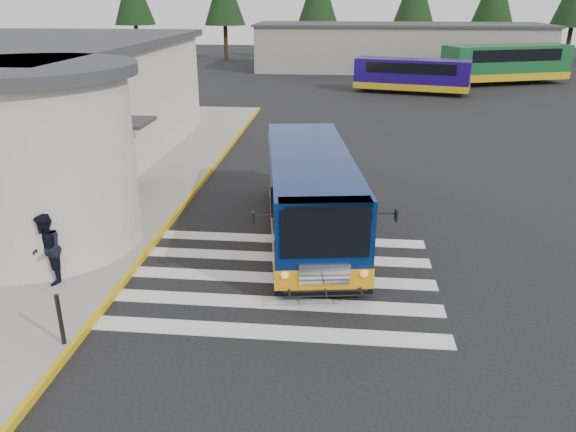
# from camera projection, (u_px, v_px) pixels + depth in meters

# --- Properties ---
(ground) EXTENTS (140.00, 140.00, 0.00)m
(ground) POSITION_uv_depth(u_px,v_px,m) (296.00, 265.00, 14.58)
(ground) COLOR black
(ground) RESTS_ON ground
(sidewalk) EXTENTS (10.00, 34.00, 0.15)m
(sidewalk) POSITION_uv_depth(u_px,v_px,m) (43.00, 199.00, 19.09)
(sidewalk) COLOR gray
(sidewalk) RESTS_ON ground
(curb_strip) EXTENTS (0.12, 34.00, 0.16)m
(curb_strip) POSITION_uv_depth(u_px,v_px,m) (185.00, 204.00, 18.63)
(curb_strip) COLOR gold
(curb_strip) RESTS_ON ground
(station_building) EXTENTS (12.70, 18.70, 4.80)m
(station_building) POSITION_uv_depth(u_px,v_px,m) (24.00, 109.00, 21.04)
(station_building) COLOR beige
(station_building) RESTS_ON ground
(crosswalk) EXTENTS (8.00, 5.35, 0.01)m
(crosswalk) POSITION_uv_depth(u_px,v_px,m) (273.00, 278.00, 13.89)
(crosswalk) COLOR silver
(crosswalk) RESTS_ON ground
(depot_building) EXTENTS (26.40, 8.40, 4.20)m
(depot_building) POSITION_uv_depth(u_px,v_px,m) (399.00, 47.00, 52.17)
(depot_building) COLOR gray
(depot_building) RESTS_ON ground
(transit_bus) EXTENTS (3.80, 8.83, 2.43)m
(transit_bus) POSITION_uv_depth(u_px,v_px,m) (310.00, 197.00, 15.99)
(transit_bus) COLOR #071C54
(transit_bus) RESTS_ON ground
(pedestrian_a) EXTENTS (0.67, 0.75, 1.71)m
(pedestrian_a) POSITION_uv_depth(u_px,v_px,m) (60.00, 235.00, 13.87)
(pedestrian_a) COLOR black
(pedestrian_a) RESTS_ON sidewalk
(pedestrian_b) EXTENTS (1.01, 1.06, 1.73)m
(pedestrian_b) POSITION_uv_depth(u_px,v_px,m) (47.00, 249.00, 13.06)
(pedestrian_b) COLOR black
(pedestrian_b) RESTS_ON sidewalk
(bollard) EXTENTS (0.09, 0.09, 1.08)m
(bollard) POSITION_uv_depth(u_px,v_px,m) (60.00, 319.00, 10.82)
(bollard) COLOR black
(bollard) RESTS_ON sidewalk
(far_bus_a) EXTENTS (8.30, 4.11, 2.06)m
(far_bus_a) POSITION_uv_depth(u_px,v_px,m) (412.00, 74.00, 39.89)
(far_bus_a) COLOR #19085E
(far_bus_a) RESTS_ON ground
(far_bus_b) EXTENTS (10.33, 6.06, 2.57)m
(far_bus_b) POSITION_uv_depth(u_px,v_px,m) (506.00, 62.00, 44.02)
(far_bus_b) COLOR #165226
(far_bus_b) RESTS_ON ground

